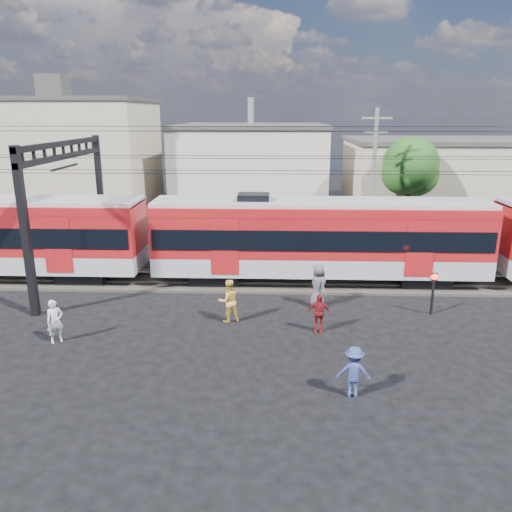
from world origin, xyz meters
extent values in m
plane|color=black|center=(0.00, 0.00, 0.00)|extent=(120.00, 120.00, 0.00)
cube|color=#2D2823|center=(0.00, 8.00, 0.06)|extent=(70.00, 3.40, 0.12)
cube|color=#59544C|center=(0.00, 7.25, 0.18)|extent=(70.00, 0.12, 0.12)
cube|color=#59544C|center=(0.00, 8.75, 0.18)|extent=(70.00, 0.12, 0.12)
cube|color=black|center=(-9.47, 8.00, 0.35)|extent=(2.40, 2.20, 0.70)
cube|color=black|center=(-2.91, 8.00, 0.35)|extent=(2.40, 2.20, 0.70)
cube|color=black|center=(7.33, 8.00, 0.35)|extent=(2.40, 2.20, 0.70)
cube|color=#94969B|center=(2.21, 8.00, 1.15)|extent=(16.00, 3.00, 0.90)
cube|color=maroon|center=(2.21, 8.00, 2.80)|extent=(16.00, 3.00, 2.40)
cube|color=black|center=(2.21, 8.00, 2.55)|extent=(15.68, 3.08, 0.95)
cube|color=#94969B|center=(2.21, 8.00, 4.05)|extent=(16.00, 2.60, 0.25)
cube|color=black|center=(-10.00, 3.50, 3.50)|extent=(0.30, 0.30, 7.00)
cube|color=black|center=(-10.00, 12.50, 3.50)|extent=(0.30, 0.30, 7.00)
cube|color=black|center=(-10.00, 8.00, 6.80)|extent=(0.25, 9.30, 0.25)
cube|color=black|center=(-10.00, 8.00, 6.20)|extent=(0.25, 9.30, 0.25)
cylinder|color=black|center=(0.00, 7.30, 5.50)|extent=(70.00, 0.03, 0.03)
cylinder|color=black|center=(0.00, 8.70, 5.50)|extent=(70.00, 0.03, 0.03)
cylinder|color=black|center=(0.00, 7.30, 6.20)|extent=(70.00, 0.03, 0.03)
cylinder|color=black|center=(0.00, 8.70, 6.20)|extent=(70.00, 0.03, 0.03)
cylinder|color=black|center=(0.00, 4.50, 7.50)|extent=(70.00, 0.03, 0.03)
cylinder|color=black|center=(0.00, 11.50, 7.50)|extent=(70.00, 0.03, 0.03)
cube|color=#B9AA8D|center=(-17.00, 24.00, 4.50)|extent=(14.00, 10.00, 9.00)
cube|color=#3F3D3A|center=(-17.00, 24.00, 9.15)|extent=(14.28, 10.20, 0.30)
cube|color=#B9B0A2|center=(-2.00, 27.00, 3.50)|extent=(12.00, 12.00, 7.00)
cube|color=#3F3D3A|center=(-2.00, 27.00, 7.15)|extent=(12.24, 12.24, 0.30)
cube|color=#B9AA8D|center=(14.00, 24.00, 3.00)|extent=(16.00, 10.00, 6.00)
cube|color=#3F3D3A|center=(14.00, 24.00, 6.15)|extent=(16.32, 10.20, 0.30)
cylinder|color=slate|center=(6.00, 15.00, 4.25)|extent=(0.24, 0.24, 8.50)
cube|color=slate|center=(6.00, 15.00, 7.90)|extent=(1.80, 0.12, 0.12)
cube|color=slate|center=(6.00, 15.00, 7.10)|extent=(1.40, 0.12, 0.12)
cylinder|color=#382619|center=(9.00, 18.00, 1.96)|extent=(0.36, 0.36, 3.92)
sphere|color=#234914|center=(9.00, 18.00, 4.90)|extent=(3.64, 3.64, 3.64)
sphere|color=#234914|center=(9.60, 18.30, 4.20)|extent=(2.80, 2.80, 2.80)
imported|color=silver|center=(-8.02, 0.99, 0.82)|extent=(0.71, 0.68, 1.64)
imported|color=gold|center=(-1.81, 3.11, 0.90)|extent=(1.07, 0.97, 1.79)
imported|color=navy|center=(2.41, -2.31, 0.80)|extent=(1.08, 0.69, 1.60)
imported|color=maroon|center=(1.75, 2.21, 0.78)|extent=(0.96, 0.49, 1.57)
imported|color=#4E4D52|center=(1.94, 4.85, 0.97)|extent=(1.02, 1.13, 1.93)
cylinder|color=black|center=(6.66, 4.16, 0.86)|extent=(0.11, 0.11, 1.72)
sphere|color=#FF140C|center=(6.66, 4.16, 1.67)|extent=(0.27, 0.27, 0.27)
cube|color=black|center=(6.66, 4.16, 1.67)|extent=(0.24, 0.06, 0.33)
camera|label=1|loc=(-0.01, -15.67, 8.20)|focal=35.00mm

